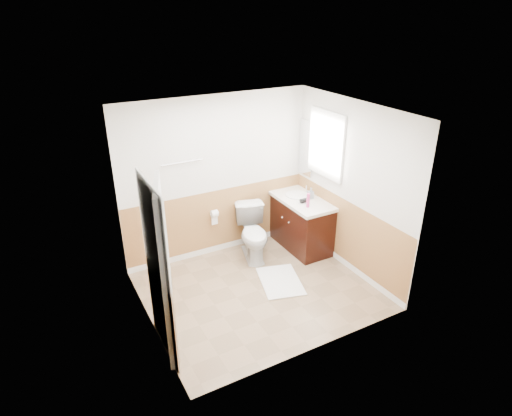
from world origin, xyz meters
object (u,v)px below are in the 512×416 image
bath_mat (280,281)px  vanity_cabinet (301,224)px  lotion_bottle (308,200)px  soap_dispenser (311,193)px  toilet (253,233)px

bath_mat → vanity_cabinet: bearing=41.3°
lotion_bottle → soap_dispenser: lotion_bottle is taller
toilet → bath_mat: toilet is taller
toilet → vanity_cabinet: (0.83, -0.09, -0.00)m
toilet → lotion_bottle: 0.99m
soap_dispenser → lotion_bottle: bearing=-132.1°
bath_mat → soap_dispenser: soap_dispenser is taller
soap_dispenser → vanity_cabinet: bearing=157.0°
vanity_cabinet → lotion_bottle: lotion_bottle is taller
toilet → lotion_bottle: bearing=-11.3°
vanity_cabinet → soap_dispenser: (0.12, -0.05, 0.54)m
soap_dispenser → toilet: bearing=171.9°
bath_mat → toilet: bearing=90.0°
lotion_bottle → soap_dispenser: 0.33m
bath_mat → vanity_cabinet: 1.17m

